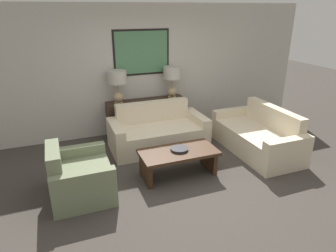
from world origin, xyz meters
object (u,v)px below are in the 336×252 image
couch_by_side (258,137)px  armchair_near_back_wall (79,178)px  couch_by_back_wall (158,133)px  coffee_table (178,157)px  table_lamp_left (117,81)px  table_lamp_right (172,77)px  decorative_bowl (179,149)px  console_table (147,117)px

couch_by_side → armchair_near_back_wall: 3.31m
couch_by_back_wall → couch_by_side: bearing=-26.4°
couch_by_side → coffee_table: couch_by_side is taller
table_lamp_left → armchair_near_back_wall: bearing=-118.6°
table_lamp_right → couch_by_side: 2.13m
decorative_bowl → armchair_near_back_wall: 1.58m
table_lamp_left → decorative_bowl: (0.56, -1.84, -0.75)m
table_lamp_left → table_lamp_right: bearing=0.0°
table_lamp_left → couch_by_side: size_ratio=0.36×
table_lamp_right → armchair_near_back_wall: (-2.18, -1.86, -0.92)m
table_lamp_right → console_table: bearing=180.0°
couch_by_side → coffee_table: bearing=-170.7°
couch_by_back_wall → couch_by_side: 1.90m
couch_by_back_wall → decorative_bowl: (-0.03, -1.12, 0.17)m
console_table → armchair_near_back_wall: armchair_near_back_wall is taller
console_table → couch_by_back_wall: 0.72m
table_lamp_left → couch_by_back_wall: table_lamp_left is taller
coffee_table → decorative_bowl: decorative_bowl is taller
couch_by_side → coffee_table: (-1.75, -0.29, 0.03)m
couch_by_back_wall → decorative_bowl: size_ratio=6.42×
console_table → couch_by_side: bearing=-42.5°
console_table → couch_by_back_wall: (0.00, -0.72, -0.09)m
coffee_table → decorative_bowl: (0.02, 0.01, 0.13)m
console_table → table_lamp_left: bearing=-180.0°
table_lamp_right → coffee_table: (-0.63, -1.85, -0.88)m
console_table → table_lamp_right: 1.01m
decorative_bowl → armchair_near_back_wall: (-1.57, -0.02, -0.17)m
console_table → armchair_near_back_wall: (-1.59, -1.86, -0.09)m
table_lamp_right → couch_by_back_wall: table_lamp_right is taller
table_lamp_right → couch_by_side: table_lamp_right is taller
armchair_near_back_wall → coffee_table: bearing=0.3°
couch_by_side → decorative_bowl: (-1.73, -0.27, 0.17)m
coffee_table → armchair_near_back_wall: 1.55m
coffee_table → table_lamp_left: bearing=106.2°
table_lamp_left → decorative_bowl: size_ratio=2.32×
couch_by_side → console_table: bearing=137.5°
console_table → table_lamp_right: size_ratio=2.51×
console_table → decorative_bowl: console_table is taller
decorative_bowl → armchair_near_back_wall: size_ratio=0.29×
table_lamp_right → decorative_bowl: (-0.61, -1.84, -0.75)m
table_lamp_left → table_lamp_right: size_ratio=1.00×
couch_by_back_wall → coffee_table: couch_by_back_wall is taller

